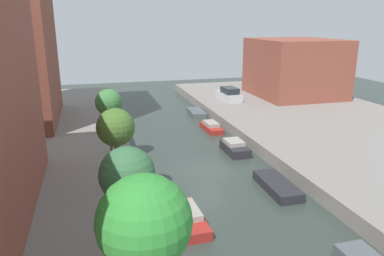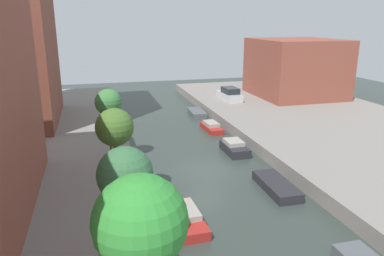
% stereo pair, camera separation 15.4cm
% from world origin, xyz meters
% --- Properties ---
extents(ground_plane, '(84.00, 84.00, 0.00)m').
position_xyz_m(ground_plane, '(0.00, 0.00, 0.00)').
color(ground_plane, '#2D3833').
extents(quay_right, '(20.00, 64.00, 1.00)m').
position_xyz_m(quay_right, '(15.00, 0.00, 0.50)').
color(quay_right, gray).
rests_on(quay_right, ground_plane).
extents(low_block_right, '(10.00, 10.84, 7.26)m').
position_xyz_m(low_block_right, '(18.00, 19.11, 4.63)').
color(low_block_right, brown).
rests_on(low_block_right, quay_right).
extents(street_tree_0, '(2.78, 2.78, 5.49)m').
position_xyz_m(street_tree_0, '(-6.53, -14.78, 5.06)').
color(street_tree_0, brown).
rests_on(street_tree_0, quay_left).
extents(street_tree_1, '(2.34, 2.34, 4.67)m').
position_xyz_m(street_tree_1, '(-6.53, -9.84, 4.46)').
color(street_tree_1, brown).
rests_on(street_tree_1, quay_left).
extents(street_tree_2, '(2.17, 2.17, 4.89)m').
position_xyz_m(street_tree_2, '(-6.53, -3.70, 4.75)').
color(street_tree_2, '#4D4A25').
rests_on(street_tree_2, quay_left).
extents(street_tree_3, '(1.97, 1.97, 4.81)m').
position_xyz_m(street_tree_3, '(-6.53, 3.05, 4.79)').
color(street_tree_3, '#4D4130').
rests_on(street_tree_3, quay_left).
extents(parked_car, '(1.94, 4.68, 1.59)m').
position_xyz_m(parked_car, '(8.84, 18.66, 1.67)').
color(parked_car, '#B7B7BC').
rests_on(parked_car, quay_right).
extents(moored_boat_left_2, '(1.70, 4.04, 0.86)m').
position_xyz_m(moored_boat_left_2, '(-3.25, -6.80, 0.36)').
color(moored_boat_left_2, maroon).
rests_on(moored_boat_left_2, ground_plane).
extents(moored_boat_right_2, '(1.71, 4.27, 0.59)m').
position_xyz_m(moored_boat_right_2, '(3.44, -4.37, 0.30)').
color(moored_boat_right_2, '#232328').
rests_on(moored_boat_right_2, ground_plane).
extents(moored_boat_right_3, '(1.58, 3.26, 1.01)m').
position_xyz_m(moored_boat_right_3, '(3.43, 3.00, 0.43)').
color(moored_boat_right_3, '#232328').
rests_on(moored_boat_right_3, ground_plane).
extents(moored_boat_right_4, '(1.43, 3.72, 0.83)m').
position_xyz_m(moored_boat_right_4, '(3.60, 9.70, 0.35)').
color(moored_boat_right_4, maroon).
rests_on(moored_boat_right_4, ground_plane).
extents(moored_boat_right_5, '(1.78, 3.79, 0.51)m').
position_xyz_m(moored_boat_right_5, '(3.94, 16.24, 0.26)').
color(moored_boat_right_5, '#4C5156').
rests_on(moored_boat_right_5, ground_plane).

